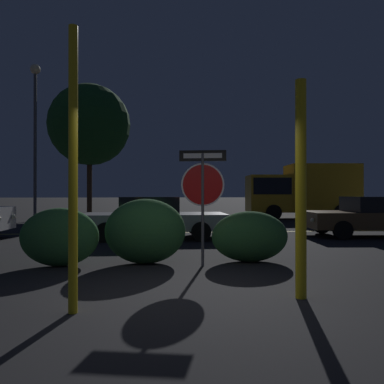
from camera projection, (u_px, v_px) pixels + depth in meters
name	position (u px, v px, depth m)	size (l,w,h in m)	color
ground_plane	(183.00, 297.00, 5.25)	(260.00, 260.00, 0.00)	black
road_center_stripe	(167.00, 233.00, 13.81)	(35.33, 0.12, 0.01)	gold
stop_sign	(203.00, 184.00, 7.49)	(0.93, 0.21, 2.32)	#4C4C51
yellow_pole_left	(73.00, 169.00, 4.54)	(0.11, 0.11, 3.50)	yellow
yellow_pole_right	(301.00, 189.00, 5.19)	(0.15, 0.15, 3.04)	yellow
hedge_bush_1	(60.00, 237.00, 7.44)	(1.54, 0.75, 1.16)	#2D6633
hedge_bush_2	(145.00, 231.00, 7.73)	(1.66, 1.00, 1.34)	#285B2D
hedge_bush_3	(250.00, 236.00, 7.94)	(1.64, 0.88, 1.07)	#285B2D
passing_car_2	(153.00, 217.00, 12.07)	(4.69, 2.07, 1.34)	#9E9EA3
passing_car_3	(371.00, 216.00, 12.63)	(4.49, 2.33, 1.35)	brown
delivery_truck	(301.00, 190.00, 21.52)	(6.31, 2.93, 3.10)	gold
street_lamp	(35.00, 114.00, 19.71)	(0.53, 0.53, 8.28)	#4C4C51
tree_0	(90.00, 125.00, 23.80)	(5.15, 5.15, 8.40)	#422D1E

